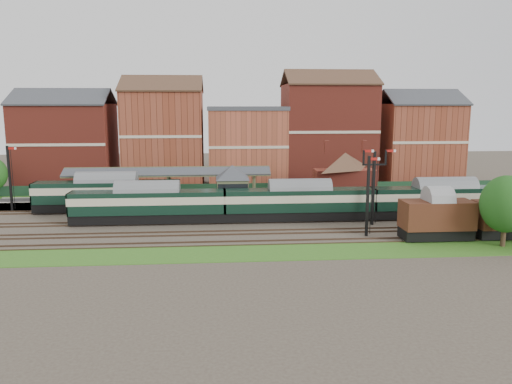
{
  "coord_description": "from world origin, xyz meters",
  "views": [
    {
      "loc": [
        -4.71,
        -54.23,
        12.95
      ],
      "look_at": [
        -0.34,
        2.0,
        3.0
      ],
      "focal_mm": 35.0,
      "sensor_mm": 36.0,
      "label": 1
    }
  ],
  "objects": [
    {
      "name": "grass_back",
      "position": [
        0.0,
        16.0,
        0.03
      ],
      "size": [
        90.0,
        4.5,
        0.06
      ],
      "primitive_type": "cube",
      "color": "#2D6619",
      "rests_on": "ground"
    },
    {
      "name": "signal_box",
      "position": [
        -3.0,
        3.25,
        3.19
      ],
      "size": [
        5.4,
        5.4,
        6.0
      ],
      "color": "#566749",
      "rests_on": "ground"
    },
    {
      "name": "fence",
      "position": [
        0.0,
        18.0,
        0.75
      ],
      "size": [
        90.0,
        0.12,
        1.5
      ],
      "primitive_type": "cube",
      "color": "#193823",
      "rests_on": "ground"
    },
    {
      "name": "canopy",
      "position": [
        -11.0,
        9.75,
        4.58
      ],
      "size": [
        26.0,
        3.89,
        4.08
      ],
      "color": "#525636",
      "rests_on": "platform"
    },
    {
      "name": "goods_van_b",
      "position": [
        23.46,
        -9.0,
        2.21
      ],
      "size": [
        6.42,
        2.78,
        3.9
      ],
      "color": "black",
      "rests_on": "ground"
    },
    {
      "name": "grass_front",
      "position": [
        0.0,
        -12.0,
        0.03
      ],
      "size": [
        90.0,
        5.0,
        0.06
      ],
      "primitive_type": "cube",
      "color": "#2D6619",
      "rests_on": "ground"
    },
    {
      "name": "semaphore_siding",
      "position": [
        10.02,
        -7.0,
        4.16
      ],
      "size": [
        1.23,
        0.25,
        8.0
      ],
      "color": "black",
      "rests_on": "ground"
    },
    {
      "name": "semaphore_bracket",
      "position": [
        12.04,
        -2.5,
        4.63
      ],
      "size": [
        3.6,
        0.25,
        8.18
      ],
      "color": "black",
      "rests_on": "ground"
    },
    {
      "name": "goods_van_a",
      "position": [
        16.23,
        -9.0,
        2.3
      ],
      "size": [
        6.71,
        2.91,
        4.07
      ],
      "color": "black",
      "rests_on": "ground"
    },
    {
      "name": "semaphore_platform_end",
      "position": [
        -29.98,
        8.0,
        4.16
      ],
      "size": [
        1.23,
        0.25,
        8.0
      ],
      "color": "black",
      "rests_on": "ground"
    },
    {
      "name": "brick_hut",
      "position": [
        5.0,
        3.25,
        1.2
      ],
      "size": [
        3.2,
        2.64,
        2.94
      ],
      "color": "brown",
      "rests_on": "ground"
    },
    {
      "name": "dmu_train",
      "position": [
        4.41,
        0.0,
        2.27
      ],
      "size": [
        50.29,
        2.65,
        3.86
      ],
      "color": "black",
      "rests_on": "ground"
    },
    {
      "name": "station_building",
      "position": [
        12.0,
        9.75,
        3.96
      ],
      "size": [
        8.1,
        8.1,
        5.9
      ],
      "color": "maroon",
      "rests_on": "platform"
    },
    {
      "name": "ground",
      "position": [
        0.0,
        0.0,
        0.0
      ],
      "size": [
        160.0,
        160.0,
        0.0
      ],
      "primitive_type": "plane",
      "color": "#473D33",
      "rests_on": "ground"
    },
    {
      "name": "tree_far",
      "position": [
        21.38,
        -11.78,
        4.01
      ],
      "size": [
        4.55,
        4.55,
        6.64
      ],
      "color": "#382619",
      "rests_on": "ground"
    },
    {
      "name": "platform",
      "position": [
        -5.0,
        9.75,
        0.5
      ],
      "size": [
        55.0,
        3.4,
        1.0
      ],
      "primitive_type": "cube",
      "color": "#2D2D2D",
      "rests_on": "ground"
    },
    {
      "name": "platform_railcar",
      "position": [
        -18.08,
        6.5,
        2.35
      ],
      "size": [
        17.38,
        2.74,
        4.0
      ],
      "color": "black",
      "rests_on": "ground"
    },
    {
      "name": "town_backdrop",
      "position": [
        -0.18,
        25.0,
        7.0
      ],
      "size": [
        69.0,
        10.0,
        16.0
      ],
      "color": "maroon",
      "rests_on": "ground"
    }
  ]
}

